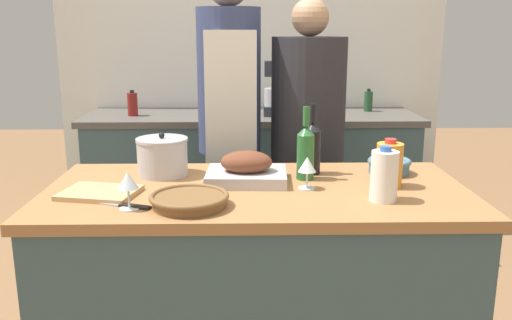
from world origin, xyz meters
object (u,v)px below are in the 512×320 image
at_px(stock_pot, 162,157).
at_px(condiment_bottle_short, 368,101).
at_px(milk_jug, 384,176).
at_px(juice_jug, 389,165).
at_px(condiment_bottle_tall, 133,104).
at_px(cutting_board, 100,193).
at_px(knife_chef, 114,204).
at_px(person_cook_guest, 307,143).
at_px(wine_bottle_green, 312,147).
at_px(wine_bottle_dark, 305,151).
at_px(person_cook_aproned, 230,124).
at_px(mixing_bowl, 389,165).
at_px(roasting_pan, 246,170).
at_px(wicker_basket, 189,200).
at_px(wine_glass_right, 307,166).
at_px(wine_glass_left, 128,182).
at_px(stand_mixer, 278,93).

xyz_separation_m(stock_pot, condiment_bottle_short, (1.16, 1.42, 0.04)).
distance_m(milk_jug, condiment_bottle_short, 1.81).
bearing_deg(juice_jug, condiment_bottle_tall, 131.02).
bearing_deg(juice_jug, milk_jug, -110.09).
distance_m(cutting_board, juice_jug, 1.08).
relative_size(knife_chef, person_cook_guest, 0.18).
height_order(condiment_bottle_tall, person_cook_guest, person_cook_guest).
relative_size(wine_bottle_green, wine_bottle_dark, 1.00).
height_order(wine_bottle_dark, knife_chef, wine_bottle_dark).
relative_size(person_cook_aproned, person_cook_guest, 1.10).
xyz_separation_m(mixing_bowl, wine_bottle_green, (-0.32, 0.00, 0.08)).
relative_size(roasting_pan, person_cook_guest, 0.20).
xyz_separation_m(stock_pot, wine_bottle_green, (0.61, 0.01, 0.04)).
bearing_deg(condiment_bottle_tall, milk_jug, -53.54).
distance_m(stock_pot, condiment_bottle_tall, 1.31).
bearing_deg(milk_jug, juice_jug, 69.91).
bearing_deg(wine_bottle_dark, condiment_bottle_short, 68.69).
height_order(mixing_bowl, person_cook_guest, person_cook_guest).
height_order(mixing_bowl, milk_jug, milk_jug).
bearing_deg(stock_pot, wicker_basket, -70.08).
height_order(stock_pot, juice_jug, juice_jug).
height_order(roasting_pan, mixing_bowl, roasting_pan).
relative_size(cutting_board, condiment_bottle_tall, 1.84).
bearing_deg(wicker_basket, person_cook_aproned, 83.48).
relative_size(wicker_basket, condiment_bottle_short, 1.81).
relative_size(juice_jug, condiment_bottle_short, 1.24).
bearing_deg(wine_glass_right, condiment_bottle_tall, 122.71).
relative_size(cutting_board, condiment_bottle_short, 1.99).
bearing_deg(juice_jug, condiment_bottle_short, 80.22).
relative_size(roasting_pan, wine_glass_left, 2.49).
height_order(stock_pot, stand_mixer, stand_mixer).
bearing_deg(wicker_basket, wine_glass_left, -173.52).
height_order(cutting_board, condiment_bottle_tall, condiment_bottle_tall).
distance_m(wine_glass_left, condiment_bottle_short, 2.21).
height_order(milk_jug, wine_bottle_green, wine_bottle_green).
relative_size(knife_chef, person_cook_aproned, 0.16).
height_order(juice_jug, wine_bottle_green, wine_bottle_green).
bearing_deg(roasting_pan, condiment_bottle_short, 61.95).
xyz_separation_m(wicker_basket, stand_mixer, (0.40, 1.66, 0.17)).
height_order(roasting_pan, wicker_basket, roasting_pan).
distance_m(wine_bottle_dark, person_cook_aproned, 0.70).
xyz_separation_m(wicker_basket, wine_bottle_green, (0.46, 0.42, 0.09)).
bearing_deg(roasting_pan, wine_glass_left, -140.75).
height_order(stock_pot, mixing_bowl, stock_pot).
height_order(roasting_pan, milk_jug, milk_jug).
relative_size(mixing_bowl, condiment_bottle_tall, 1.10).
xyz_separation_m(stock_pot, wine_glass_left, (-0.05, -0.43, 0.02)).
relative_size(wine_bottle_green, stand_mixer, 0.85).
relative_size(wicker_basket, person_cook_guest, 0.17).
distance_m(juice_jug, milk_jug, 0.18).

